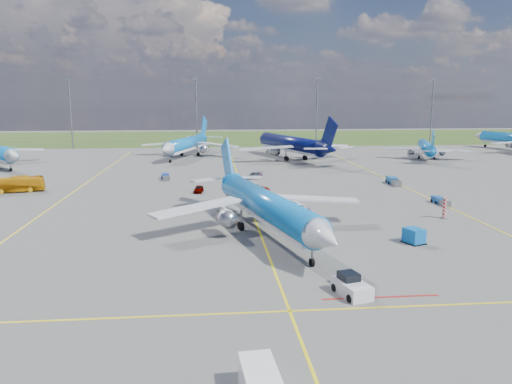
{
  "coord_description": "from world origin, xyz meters",
  "views": [
    {
      "loc": [
        -6.03,
        -56.05,
        16.43
      ],
      "look_at": [
        0.07,
        8.84,
        4.0
      ],
      "focal_mm": 35.0,
      "sensor_mm": 36.0,
      "label": 1
    }
  ],
  "objects": [
    {
      "name": "baggage_tug_e",
      "position": [
        28.95,
        35.1,
        0.59
      ],
      "size": [
        1.84,
        5.66,
        1.25
      ],
      "rotation": [
        0.0,
        0.0,
        -0.07
      ],
      "color": "#165287",
      "rests_on": "ground"
    },
    {
      "name": "bg_jet_ne",
      "position": [
        52.96,
        74.73,
        0.0
      ],
      "size": [
        33.03,
        37.8,
        8.32
      ],
      "primitive_type": null,
      "rotation": [
        0.0,
        0.0,
        2.82
      ],
      "color": "blue",
      "rests_on": "ground"
    },
    {
      "name": "warning_post",
      "position": [
        26.0,
        8.0,
        1.5
      ],
      "size": [
        0.5,
        0.5,
        3.0
      ],
      "primitive_type": "cylinder",
      "color": "red",
      "rests_on": "ground"
    },
    {
      "name": "baggage_tug_w",
      "position": [
        29.78,
        17.05,
        0.48
      ],
      "size": [
        1.33,
        4.54,
        1.02
      ],
      "rotation": [
        0.0,
        0.0,
        0.02
      ],
      "color": "#17488F",
      "rests_on": "ground"
    },
    {
      "name": "bg_jet_nnw",
      "position": [
        -12.29,
        83.83,
        0.0
      ],
      "size": [
        39.95,
        46.37,
        10.36
      ],
      "primitive_type": null,
      "rotation": [
        0.0,
        0.0,
        -0.28
      ],
      "color": "blue",
      "rests_on": "ground"
    },
    {
      "name": "grass_strip",
      "position": [
        0.0,
        150.0,
        0.0
      ],
      "size": [
        400.0,
        80.0,
        0.01
      ],
      "primitive_type": "cube",
      "color": "#2D4719",
      "rests_on": "ground"
    },
    {
      "name": "floodlight_masts",
      "position": [
        10.0,
        110.0,
        12.56
      ],
      "size": [
        202.2,
        0.5,
        22.7
      ],
      "color": "slate",
      "rests_on": "ground"
    },
    {
      "name": "service_car_a",
      "position": [
        -8.01,
        30.29,
        0.61
      ],
      "size": [
        1.87,
        3.74,
        1.22
      ],
      "primitive_type": "imported",
      "rotation": [
        0.0,
        0.0,
        -0.12
      ],
      "color": "#999999",
      "rests_on": "ground"
    },
    {
      "name": "service_car_b",
      "position": [
        2.22,
        29.75,
        0.64
      ],
      "size": [
        5.03,
        4.07,
        1.27
      ],
      "primitive_type": "imported",
      "rotation": [
        0.0,
        0.0,
        1.07
      ],
      "color": "#999999",
      "rests_on": "ground"
    },
    {
      "name": "uld_container",
      "position": [
        17.07,
        -3.05,
        0.86
      ],
      "size": [
        2.38,
        2.62,
        1.71
      ],
      "primitive_type": "cube",
      "rotation": [
        0.0,
        0.0,
        0.38
      ],
      "color": "#0D60B8",
      "rests_on": "ground"
    },
    {
      "name": "pushback_tug",
      "position": [
        5.68,
        -17.2,
        0.73
      ],
      "size": [
        2.91,
        5.45,
        1.81
      ],
      "rotation": [
        0.0,
        0.0,
        0.26
      ],
      "color": "silver",
      "rests_on": "ground"
    },
    {
      "name": "taxiway_lines",
      "position": [
        0.17,
        27.7,
        0.01
      ],
      "size": [
        60.25,
        160.0,
        0.02
      ],
      "color": "yellow",
      "rests_on": "ground"
    },
    {
      "name": "service_car_c",
      "position": [
        3.07,
        44.63,
        0.63
      ],
      "size": [
        4.18,
        4.43,
        1.26
      ],
      "primitive_type": "imported",
      "rotation": [
        0.0,
        0.0,
        -0.72
      ],
      "color": "#999999",
      "rests_on": "ground"
    },
    {
      "name": "main_airliner",
      "position": [
        0.7,
        2.65,
        0.0
      ],
      "size": [
        38.07,
        44.77,
        10.15
      ],
      "primitive_type": null,
      "rotation": [
        0.0,
        0.0,
        0.25
      ],
      "color": "blue",
      "rests_on": "ground"
    },
    {
      "name": "baggage_tug_c",
      "position": [
        -14.99,
        45.25,
        0.5
      ],
      "size": [
        1.87,
        4.88,
        1.07
      ],
      "rotation": [
        0.0,
        0.0,
        0.13
      ],
      "color": "navy",
      "rests_on": "ground"
    },
    {
      "name": "bg_jet_n",
      "position": [
        15.78,
        76.2,
        0.0
      ],
      "size": [
        46.28,
        53.11,
        11.72
      ],
      "primitive_type": null,
      "rotation": [
        0.0,
        0.0,
        3.46
      ],
      "color": "#080D43",
      "rests_on": "ground"
    },
    {
      "name": "ground",
      "position": [
        0.0,
        0.0,
        0.0
      ],
      "size": [
        400.0,
        400.0,
        0.0
      ],
      "primitive_type": "plane",
      "color": "#52524F",
      "rests_on": "ground"
    },
    {
      "name": "apron_bus",
      "position": [
        -40.24,
        33.46,
        1.4
      ],
      "size": [
        10.35,
        4.75,
        2.81
      ],
      "primitive_type": "imported",
      "rotation": [
        0.0,
        0.0,
        1.82
      ],
      "color": "orange",
      "rests_on": "ground"
    }
  ]
}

